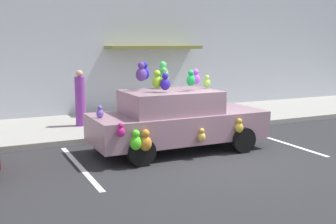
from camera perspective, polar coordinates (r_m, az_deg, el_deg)
name	(u,v)px	position (r m, az deg, el deg)	size (l,w,h in m)	color
ground_plane	(221,161)	(9.85, 7.22, -6.68)	(60.00, 60.00, 0.00)	#262628
sidewalk	(141,122)	(14.19, -3.67, -1.34)	(24.00, 4.00, 0.15)	gray
storefront_building	(119,30)	(15.96, -6.64, 11.06)	(24.00, 1.25, 6.40)	#B2B7C1
parking_stripe_front	(279,141)	(12.11, 14.92, -3.86)	(0.12, 3.60, 0.01)	silver
parking_stripe_rear	(80,166)	(9.59, -11.97, -7.25)	(0.12, 3.60, 0.01)	silver
plush_covered_car	(176,119)	(10.57, 1.06, -0.98)	(4.41, 2.15, 2.26)	gray
teddy_bear_on_sidewalk	(196,116)	(13.23, 3.85, -0.58)	(0.31, 0.26, 0.60)	beige
pedestrian_near_shopfront	(80,100)	(13.29, -11.89, 1.64)	(0.31, 0.31, 1.74)	#7F3496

